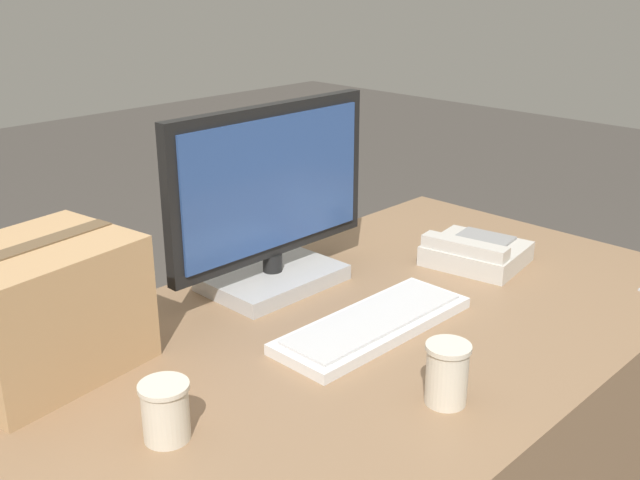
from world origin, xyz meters
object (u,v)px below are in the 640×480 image
at_px(monitor, 272,209).
at_px(paper_cup_right, 447,373).
at_px(keyboard, 374,324).
at_px(cardboard_box, 41,309).
at_px(paper_cup_left, 165,411).
at_px(desk_phone, 475,252).

bearing_deg(monitor, paper_cup_right, -102.55).
bearing_deg(keyboard, cardboard_box, 149.12).
xyz_separation_m(keyboard, paper_cup_right, (-0.12, -0.26, 0.04)).
bearing_deg(paper_cup_right, monitor, 77.45).
height_order(paper_cup_left, paper_cup_right, paper_cup_right).
distance_m(paper_cup_left, cardboard_box, 0.34).
xyz_separation_m(monitor, keyboard, (-0.01, -0.31, -0.17)).
height_order(paper_cup_right, cardboard_box, cardboard_box).
bearing_deg(keyboard, paper_cup_right, -113.98).
distance_m(keyboard, paper_cup_left, 0.50).
bearing_deg(cardboard_box, paper_cup_right, -54.52).
height_order(monitor, desk_phone, monitor).
height_order(monitor, keyboard, monitor).
bearing_deg(paper_cup_left, desk_phone, 3.54).
xyz_separation_m(keyboard, paper_cup_left, (-0.50, -0.01, 0.03)).
bearing_deg(monitor, keyboard, -91.69).
bearing_deg(cardboard_box, desk_phone, -15.62).
height_order(paper_cup_left, cardboard_box, cardboard_box).
bearing_deg(paper_cup_left, paper_cup_right, -33.00).
distance_m(desk_phone, cardboard_box, 1.00).
bearing_deg(paper_cup_right, cardboard_box, 125.48).
xyz_separation_m(monitor, paper_cup_right, (-0.13, -0.56, -0.13)).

